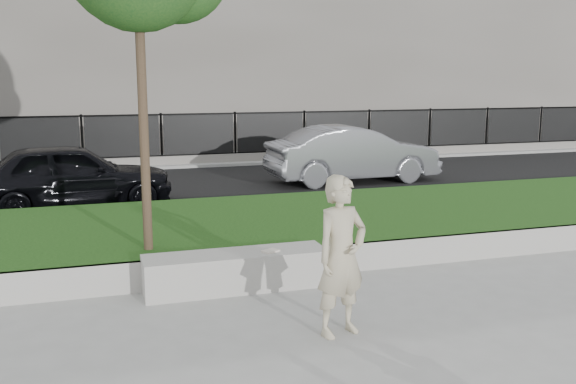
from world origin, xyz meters
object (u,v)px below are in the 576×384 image
object	(u,v)px
book	(271,251)
car_dark	(71,176)
car_silver	(353,154)
stone_bench	(236,271)
man	(341,256)

from	to	relation	value
book	car_dark	bearing A→B (deg)	86.72
book	car_silver	distance (m)	8.31
stone_bench	book	size ratio (longest dim) A/B	11.65
stone_bench	car_silver	bearing A→B (deg)	56.82
book	man	bearing A→B (deg)	-106.60
man	car_dark	world-z (taller)	man
stone_bench	car_silver	world-z (taller)	car_silver
car_dark	car_silver	world-z (taller)	car_silver
car_dark	man	bearing A→B (deg)	-164.99
stone_bench	man	size ratio (longest dim) A/B	1.37
book	car_silver	world-z (taller)	car_silver
book	car_dark	world-z (taller)	car_dark
book	car_dark	distance (m)	6.32
car_silver	man	bearing A→B (deg)	154.23
car_silver	car_dark	bearing A→B (deg)	99.71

